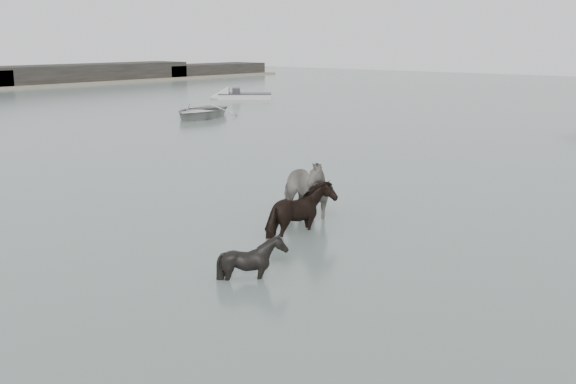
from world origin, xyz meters
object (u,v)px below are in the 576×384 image
at_px(pony_dark, 302,201).
at_px(pony_pinto, 302,179).
at_px(pony_black, 252,248).
at_px(rowboat_lead, 200,109).

bearing_deg(pony_dark, pony_pinto, 20.20).
height_order(pony_black, rowboat_lead, pony_black).
bearing_deg(pony_dark, rowboat_lead, 32.91).
height_order(pony_dark, rowboat_lead, pony_dark).
bearing_deg(pony_dark, pony_black, -176.78).
height_order(pony_dark, pony_black, pony_dark).
relative_size(pony_dark, rowboat_lead, 0.33).
bearing_deg(rowboat_lead, pony_pinto, -58.80).
distance_m(pony_black, rowboat_lead, 25.95).
xyz_separation_m(pony_dark, rowboat_lead, (-18.30, 14.31, -0.26)).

